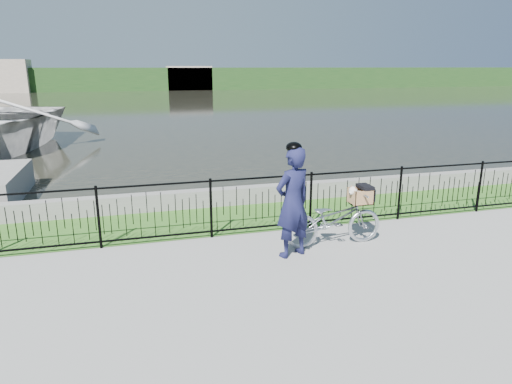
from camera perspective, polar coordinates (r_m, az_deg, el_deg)
name	(u,v)px	position (r m, az deg, el deg)	size (l,w,h in m)	color
ground	(290,265)	(7.56, 4.21, -9.13)	(120.00, 120.00, 0.00)	gray
grass_strip	(249,216)	(9.87, -0.84, -3.08)	(60.00, 2.00, 0.01)	#34641F
water	(158,105)	(39.65, -12.21, 10.53)	(120.00, 120.00, 0.00)	#27271E
quay_wall	(239,196)	(10.74, -2.19, -0.45)	(60.00, 0.30, 0.40)	slate
fence	(262,204)	(8.78, 0.80, -1.54)	(14.00, 0.06, 1.15)	black
far_treeline	(144,79)	(66.52, -13.81, 13.57)	(120.00, 6.00, 3.00)	#22451A
far_building_right	(189,78)	(65.51, -8.37, 13.91)	(6.00, 3.00, 3.20)	#AD9D8B
bicycle_rig	(334,219)	(8.32, 9.72, -3.32)	(1.84, 0.64, 1.10)	#B5BAC2
cyclist	(293,201)	(7.62, 4.62, -1.19)	(0.80, 0.66, 1.96)	#141639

